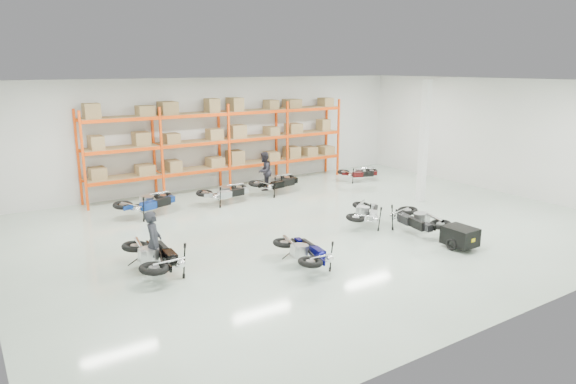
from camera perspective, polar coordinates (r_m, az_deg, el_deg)
room at (r=15.72m, az=3.32°, el=3.89°), size 18.00×18.00×18.00m
pallet_rack at (r=21.19m, az=-7.14°, el=6.41°), size 11.28×0.98×3.62m
structural_column at (r=19.56m, az=14.85°, el=5.42°), size 0.25×0.25×4.50m
moto_blue_centre at (r=12.93m, az=1.84°, el=-6.14°), size 1.13×1.89×1.16m
moto_silver_left at (r=16.47m, az=8.62°, el=-1.88°), size 1.91×1.85×1.15m
moto_black_far_left at (r=12.89m, az=-14.66°, el=-6.34°), size 1.10×2.07×1.31m
moto_touring_right at (r=16.00m, az=14.16°, el=-2.48°), size 1.26×2.04×1.23m
trailer at (r=15.08m, az=18.56°, el=-4.69°), size 0.77×1.45×0.61m
moto_back_a at (r=18.00m, az=-15.34°, el=-0.71°), size 2.13×1.48×1.25m
moto_back_b at (r=19.07m, az=-7.02°, el=0.35°), size 1.85×1.03×1.16m
moto_back_c at (r=20.39m, az=-1.33°, el=1.45°), size 2.05×1.25×1.24m
moto_back_d at (r=22.80m, az=7.92°, el=2.39°), size 1.76×1.28×1.03m
person_left at (r=12.92m, az=-14.69°, el=-5.45°), size 0.59×0.68×1.59m
person_back at (r=20.94m, az=-2.66°, el=2.34°), size 0.97×0.94×1.58m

